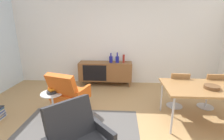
% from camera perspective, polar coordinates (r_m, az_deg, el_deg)
% --- Properties ---
extents(ground_plane, '(8.32, 8.32, 0.00)m').
position_cam_1_polar(ground_plane, '(3.08, -0.45, -20.96)').
color(ground_plane, tan).
extents(wall_back, '(6.80, 0.12, 2.80)m').
position_cam_1_polar(wall_back, '(5.07, 1.58, 10.96)').
color(wall_back, white).
rests_on(wall_back, ground_plane).
extents(sideboard, '(1.60, 0.45, 0.72)m').
position_cam_1_polar(sideboard, '(4.98, -2.36, -0.42)').
color(sideboard, brown).
rests_on(sideboard, ground_plane).
extents(vase_cobalt, '(0.11, 0.11, 0.29)m').
position_cam_1_polar(vase_cobalt, '(4.87, -0.39, 3.86)').
color(vase_cobalt, navy).
rests_on(vase_cobalt, sideboard).
extents(vase_sculptural_dark, '(0.11, 0.11, 0.30)m').
position_cam_1_polar(vase_sculptural_dark, '(4.86, 1.86, 3.84)').
color(vase_sculptural_dark, navy).
rests_on(vase_sculptural_dark, sideboard).
extents(vase_ceramic_small, '(0.06, 0.06, 0.24)m').
position_cam_1_polar(vase_ceramic_small, '(4.86, 4.11, 4.01)').
color(vase_ceramic_small, maroon).
rests_on(vase_ceramic_small, sideboard).
extents(dining_table, '(1.60, 0.90, 0.74)m').
position_cam_1_polar(dining_table, '(3.48, 30.74, -5.73)').
color(dining_table, olive).
rests_on(dining_table, ground_plane).
extents(wooden_bowl_on_table, '(0.26, 0.26, 0.06)m').
position_cam_1_polar(wooden_bowl_on_table, '(3.38, 31.72, -5.14)').
color(wooden_bowl_on_table, brown).
rests_on(wooden_bowl_on_table, dining_table).
extents(dining_chair_back_left, '(0.43, 0.45, 0.86)m').
position_cam_1_polar(dining_chair_back_left, '(3.90, 21.96, -5.97)').
color(dining_chair_back_left, '#9E7042').
rests_on(dining_chair_back_left, ground_plane).
extents(dining_chair_back_right, '(0.41, 0.44, 0.86)m').
position_cam_1_polar(dining_chair_back_right, '(4.17, 31.23, -5.74)').
color(dining_chair_back_right, '#9E7042').
rests_on(dining_chair_back_right, ground_plane).
extents(lounge_chair_red, '(0.84, 0.81, 0.95)m').
position_cam_1_polar(lounge_chair_red, '(3.50, -15.16, -7.86)').
color(lounge_chair_red, '#D85919').
rests_on(lounge_chair_red, ground_plane).
extents(side_table_round, '(0.44, 0.44, 0.52)m').
position_cam_1_polar(side_table_round, '(3.56, -20.11, -10.50)').
color(side_table_round, white).
rests_on(side_table_round, ground_plane).
extents(fruit_bowl, '(0.20, 0.20, 0.11)m').
position_cam_1_polar(fruit_bowl, '(3.46, -20.51, -6.91)').
color(fruit_bowl, '#262628').
rests_on(fruit_bowl, side_table_round).
extents(area_rug, '(2.20, 1.70, 0.01)m').
position_cam_1_polar(area_rug, '(3.07, -12.68, -21.45)').
color(area_rug, '#595654').
rests_on(area_rug, ground_plane).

